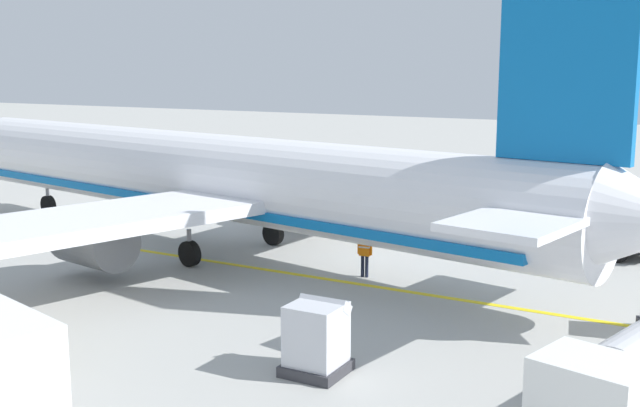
% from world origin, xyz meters
% --- Properties ---
extents(airliner_foreground, '(34.51, 41.59, 11.90)m').
position_xyz_m(airliner_foreground, '(25.83, 15.39, 3.39)').
color(airliner_foreground, white).
rests_on(airliner_foreground, ground).
extents(service_truck_baggage, '(4.02, 6.90, 2.48)m').
position_xyz_m(service_truck_baggage, '(34.55, 0.90, 1.44)').
color(service_truck_baggage, white).
rests_on(service_truck_baggage, ground).
extents(service_truck_catering, '(6.03, 3.30, 2.40)m').
position_xyz_m(service_truck_catering, '(15.92, -3.63, 1.39)').
color(service_truck_catering, white).
rests_on(service_truck_catering, ground).
extents(cargo_container_mid, '(1.64, 1.64, 2.10)m').
position_xyz_m(cargo_container_mid, '(15.72, 4.35, 1.00)').
color(cargo_container_mid, '#333338').
rests_on(cargo_container_mid, ground).
extents(crew_loader_left, '(0.28, 0.63, 1.78)m').
position_xyz_m(crew_loader_left, '(25.30, 7.69, 1.06)').
color(crew_loader_left, '#191E33').
rests_on(crew_loader_left, ground).
extents(apron_guide_line, '(0.30, 60.00, 0.01)m').
position_xyz_m(apron_guide_line, '(24.24, 10.95, 0.01)').
color(apron_guide_line, yellow).
rests_on(apron_guide_line, ground).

